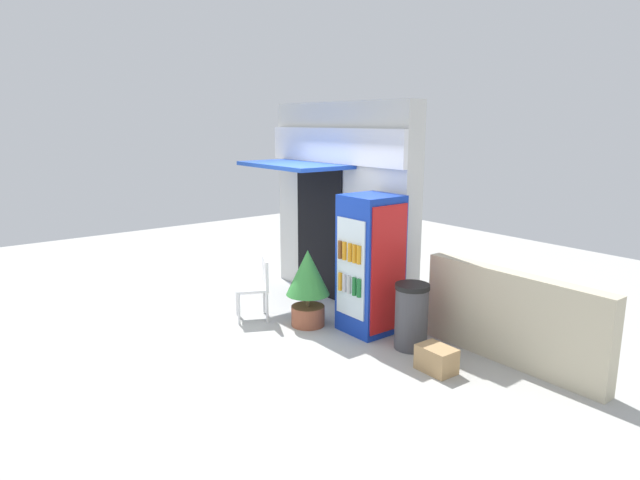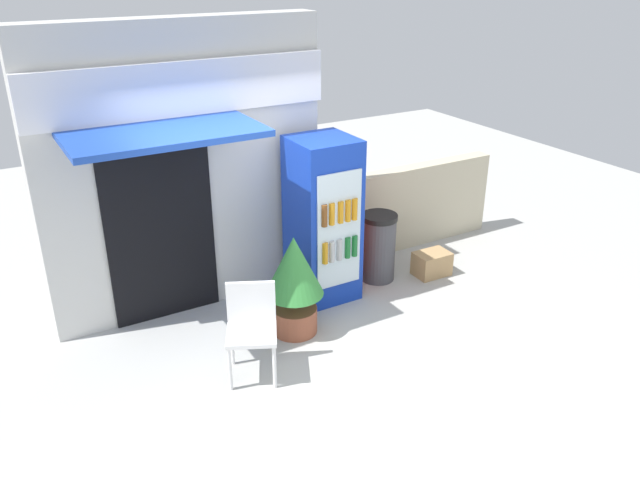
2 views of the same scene
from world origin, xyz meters
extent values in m
plane|color=#B2B2AD|center=(0.00, 0.00, 0.00)|extent=(16.00, 16.00, 0.00)
cube|color=silver|center=(-0.53, 1.61, 1.54)|extent=(3.04, 0.32, 3.08)
cube|color=white|center=(-0.53, 1.41, 2.44)|extent=(3.04, 0.08, 0.52)
cube|color=#1E47B2|center=(-0.89, 0.95, 2.14)|extent=(1.76, 0.99, 0.06)
cube|color=black|center=(-0.89, 1.43, 1.05)|extent=(1.13, 0.03, 2.09)
cube|color=#1438B2|center=(0.80, 1.00, 0.93)|extent=(0.67, 0.68, 1.86)
cube|color=silver|center=(0.80, 0.65, 0.93)|extent=(0.53, 0.02, 1.30)
cube|color=red|center=(1.15, 1.00, 0.93)|extent=(0.02, 0.61, 1.67)
cylinder|color=orange|center=(0.62, 0.63, 0.71)|extent=(0.06, 0.06, 0.24)
cylinder|color=#B2B2B7|center=(0.70, 0.63, 0.71)|extent=(0.06, 0.06, 0.24)
cylinder|color=#B2B2B7|center=(0.80, 0.63, 0.71)|extent=(0.06, 0.06, 0.24)
cylinder|color=#196B2D|center=(0.90, 0.63, 0.71)|extent=(0.06, 0.06, 0.24)
cylinder|color=#196B2D|center=(0.99, 0.63, 0.71)|extent=(0.06, 0.06, 0.24)
cylinder|color=brown|center=(0.61, 0.63, 1.15)|extent=(0.06, 0.06, 0.24)
cylinder|color=orange|center=(0.70, 0.63, 1.15)|extent=(0.06, 0.06, 0.24)
cylinder|color=orange|center=(0.81, 0.63, 1.15)|extent=(0.06, 0.06, 0.24)
cylinder|color=orange|center=(0.90, 0.63, 1.15)|extent=(0.06, 0.06, 0.24)
cylinder|color=orange|center=(0.98, 0.63, 1.15)|extent=(0.06, 0.06, 0.24)
cylinder|color=white|center=(-0.82, -0.14, 0.22)|extent=(0.04, 0.04, 0.44)
cylinder|color=white|center=(-0.46, -0.31, 0.22)|extent=(0.04, 0.04, 0.44)
cylinder|color=white|center=(-0.65, 0.22, 0.22)|extent=(0.04, 0.04, 0.44)
cylinder|color=white|center=(-0.29, 0.05, 0.22)|extent=(0.04, 0.04, 0.44)
cube|color=white|center=(-0.56, -0.04, 0.46)|extent=(0.60, 0.60, 0.04)
cube|color=white|center=(-0.47, 0.14, 0.68)|extent=(0.43, 0.23, 0.40)
cylinder|color=#995138|center=(0.14, 0.44, 0.14)|extent=(0.47, 0.47, 0.28)
cylinder|color=brown|center=(0.14, 0.44, 0.37)|extent=(0.05, 0.05, 0.17)
cone|color=#388C3D|center=(0.14, 0.44, 0.77)|extent=(0.60, 0.60, 0.63)
cylinder|color=#47474C|center=(1.57, 0.99, 0.39)|extent=(0.41, 0.41, 0.78)
cylinder|color=black|center=(1.57, 0.99, 0.81)|extent=(0.43, 0.43, 0.06)
cube|color=beige|center=(2.58, 1.61, 0.55)|extent=(2.35, 0.22, 1.10)
cube|color=tan|center=(2.21, 0.74, 0.15)|extent=(0.44, 0.31, 0.29)
camera|label=1|loc=(5.99, -3.86, 2.80)|focal=30.75mm
camera|label=2|loc=(-2.48, -4.61, 3.63)|focal=35.59mm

